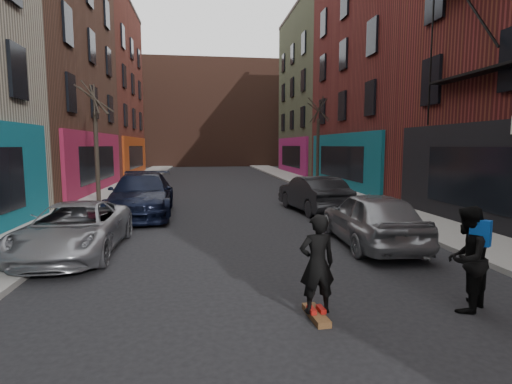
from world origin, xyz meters
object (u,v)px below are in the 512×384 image
object	(u,v)px
skateboarder	(317,264)
pedestrian	(467,258)
tree_right_far	(318,133)
parked_left_end	(142,195)
parked_left_far	(75,229)
tree_left_far	(96,132)
parked_right_far	(371,218)
parked_right_end	(313,194)
skateboard	(316,315)

from	to	relation	value
skateboarder	pedestrian	xyz separation A→B (m)	(2.56, -0.02, -0.01)
tree_right_far	pedestrian	xyz separation A→B (m)	(-3.26, -19.55, -2.64)
tree_right_far	parked_left_end	size ratio (longest dim) A/B	1.19
parked_left_far	pedestrian	bearing A→B (deg)	-30.96
tree_left_far	tree_right_far	size ratio (longest dim) A/B	0.96
parked_right_far	parked_right_end	distance (m)	5.74
tree_left_far	parked_left_far	xyz separation A→B (m)	(1.60, -9.00, -2.73)
tree_left_far	tree_right_far	world-z (taller)	tree_right_far
parked_left_end	pedestrian	distance (m)	12.09
skateboard	parked_left_end	bearing A→B (deg)	108.85
parked_right_far	pedestrian	xyz separation A→B (m)	(-0.26, -4.36, 0.13)
tree_right_far	parked_left_far	xyz separation A→B (m)	(-10.80, -15.00, -2.88)
skateboarder	pedestrian	distance (m)	2.56
parked_left_far	skateboarder	world-z (taller)	skateboarder
parked_right_end	skateboarder	xyz separation A→B (m)	(-2.82, -10.07, 0.15)
tree_left_far	tree_right_far	xyz separation A→B (m)	(12.40, 6.00, 0.15)
pedestrian	parked_right_far	bearing A→B (deg)	-130.06
tree_left_far	pedestrian	distance (m)	16.54
parked_left_end	skateboard	size ratio (longest dim) A/B	7.15
parked_right_far	skateboard	distance (m)	5.22
tree_right_far	pedestrian	world-z (taller)	tree_right_far
parked_left_far	skateboard	bearing A→B (deg)	-42.12
tree_left_far	parked_right_far	world-z (taller)	tree_left_far
parked_right_far	skateboard	world-z (taller)	parked_right_far
parked_left_far	skateboarder	size ratio (longest dim) A/B	2.95
tree_right_far	parked_left_end	xyz separation A→B (m)	(-9.92, -9.46, -2.70)
parked_left_far	parked_right_end	distance (m)	9.57
parked_left_far	parked_right_far	bearing A→B (deg)	-1.27
parked_left_end	skateboarder	bearing A→B (deg)	-70.18
parked_right_end	parked_left_far	bearing A→B (deg)	28.39
parked_right_end	skateboarder	distance (m)	10.46
tree_right_far	skateboarder	bearing A→B (deg)	-106.59
parked_right_end	parked_right_far	bearing A→B (deg)	82.99
tree_right_far	parked_right_end	world-z (taller)	tree_right_far
skateboarder	skateboard	bearing A→B (deg)	180.00
parked_left_far	skateboarder	xyz separation A→B (m)	(4.98, -4.53, 0.24)
tree_left_far	parked_right_far	size ratio (longest dim) A/B	1.46
tree_left_far	skateboard	distance (m)	15.41
parked_left_far	skateboard	xyz separation A→B (m)	(4.98, -4.53, -0.60)
tree_left_far	parked_left_end	world-z (taller)	tree_left_far
skateboard	skateboarder	bearing A→B (deg)	0.00
parked_left_far	tree_left_far	bearing A→B (deg)	100.26
skateboard	parked_right_far	bearing A→B (deg)	53.63
parked_left_far	parked_left_end	xyz separation A→B (m)	(0.88, 5.54, 0.18)
parked_left_far	pedestrian	xyz separation A→B (m)	(7.54, -4.55, 0.24)
tree_right_far	parked_right_end	distance (m)	10.30
tree_right_far	parked_right_far	size ratio (longest dim) A/B	1.52
skateboarder	tree_right_far	bearing A→B (deg)	-109.91
tree_left_far	skateboard	xyz separation A→B (m)	(6.58, -13.53, -3.33)
tree_right_far	parked_left_end	distance (m)	13.97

